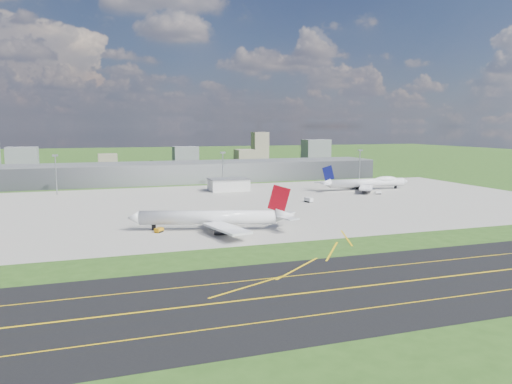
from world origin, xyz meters
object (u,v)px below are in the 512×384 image
object	(u,v)px
van_white_near	(309,200)
van_white_far	(378,193)
airliner_red_twin	(214,218)
tug_yellow	(159,230)
airliner_blue_quad	(367,183)

from	to	relation	value
van_white_near	van_white_far	distance (m)	59.37
airliner_red_twin	van_white_far	world-z (taller)	airliner_red_twin
tug_yellow	van_white_far	world-z (taller)	van_white_far
airliner_blue_quad	van_white_far	world-z (taller)	airliner_blue_quad
tug_yellow	van_white_far	distance (m)	166.88
tug_yellow	van_white_near	bearing A→B (deg)	-17.43
airliner_blue_quad	tug_yellow	distance (m)	182.62
airliner_red_twin	van_white_far	distance (m)	147.82
tug_yellow	airliner_blue_quad	bearing A→B (deg)	-16.79
airliner_blue_quad	van_white_far	xyz separation A→B (m)	(-5.43, -22.78, -3.81)
airliner_red_twin	tug_yellow	distance (m)	23.37
van_white_far	airliner_blue_quad	bearing A→B (deg)	85.58
airliner_red_twin	van_white_far	bearing A→B (deg)	-132.49
van_white_far	airliner_red_twin	bearing A→B (deg)	-140.57
airliner_red_twin	van_white_near	xyz separation A→B (m)	(70.45, 58.06, -3.76)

